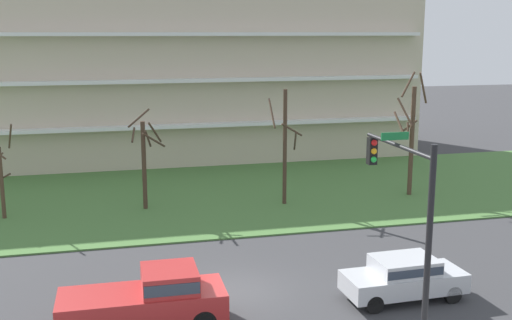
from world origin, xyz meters
The scene contains 10 objects.
ground centered at (0.00, 0.00, 0.00)m, with size 160.00×160.00×0.00m, color #38383A.
grass_lawn_strip centered at (0.00, 14.00, 0.04)m, with size 80.00×16.00×0.08m, color #477238.
apartment_building centered at (0.00, 28.73, 6.26)m, with size 38.33×14.42×12.52m.
tree_far_left centered at (-9.75, 11.93, 2.30)m, with size 1.75×1.53×5.03m.
tree_left centered at (-2.44, 11.95, 2.87)m, with size 1.96×1.97×5.48m.
tree_center centered at (5.15, 11.10, 3.41)m, with size 1.69×1.70×6.49m.
tree_right centered at (12.85, 11.29, 3.70)m, with size 1.67×1.68×7.32m.
sedan_silver_near_left centered at (5.80, -2.00, 0.87)m, with size 4.45×1.93×1.57m.
pickup_red_center_left centered at (-3.29, -2.00, 1.02)m, with size 5.43×2.08×1.95m.
traffic_signal_mast centered at (4.06, -5.23, 4.43)m, with size 0.90×4.31×6.59m.
Camera 1 is at (-4.48, -21.34, 9.53)m, focal length 43.80 mm.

